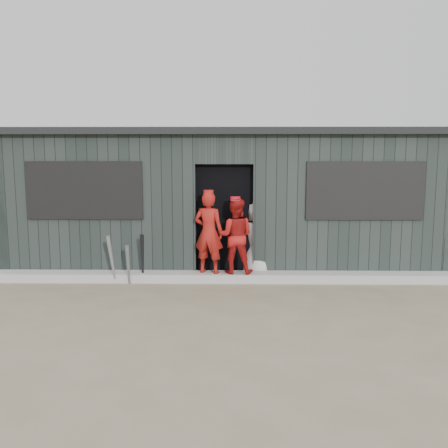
{
  "coord_description": "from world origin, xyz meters",
  "views": [
    {
      "loc": [
        0.13,
        -6.53,
        2.22
      ],
      "look_at": [
        0.0,
        1.8,
        1.0
      ],
      "focal_mm": 40.0,
      "sensor_mm": 36.0,
      "label": 1
    }
  ],
  "objects_px": {
    "player_red_left": "(209,233)",
    "player_grey_back": "(257,240)",
    "player_red_right": "(235,236)",
    "bat_right": "(143,258)",
    "bat_left": "(112,260)",
    "dugout": "(225,198)",
    "bat_mid": "(128,265)"
  },
  "relations": [
    {
      "from": "bat_right",
      "to": "player_red_left",
      "type": "xyz_separation_m",
      "value": [
        1.13,
        0.09,
        0.43
      ]
    },
    {
      "from": "bat_left",
      "to": "player_red_left",
      "type": "distance_m",
      "value": 1.68
    },
    {
      "from": "bat_mid",
      "to": "player_red_right",
      "type": "height_order",
      "value": "player_red_right"
    },
    {
      "from": "bat_left",
      "to": "player_red_left",
      "type": "bearing_deg",
      "value": 9.4
    },
    {
      "from": "dugout",
      "to": "player_grey_back",
      "type": "bearing_deg",
      "value": -66.46
    },
    {
      "from": "bat_left",
      "to": "bat_mid",
      "type": "xyz_separation_m",
      "value": [
        0.27,
        0.0,
        -0.08
      ]
    },
    {
      "from": "dugout",
      "to": "bat_right",
      "type": "bearing_deg",
      "value": -128.1
    },
    {
      "from": "bat_right",
      "to": "player_grey_back",
      "type": "xyz_separation_m",
      "value": [
        1.97,
        0.43,
        0.25
      ]
    },
    {
      "from": "bat_mid",
      "to": "player_grey_back",
      "type": "height_order",
      "value": "player_grey_back"
    },
    {
      "from": "player_red_left",
      "to": "dugout",
      "type": "xyz_separation_m",
      "value": [
        0.26,
        1.68,
        0.44
      ]
    },
    {
      "from": "bat_mid",
      "to": "dugout",
      "type": "relative_size",
      "value": 0.08
    },
    {
      "from": "bat_mid",
      "to": "bat_right",
      "type": "height_order",
      "value": "bat_right"
    },
    {
      "from": "player_red_left",
      "to": "player_grey_back",
      "type": "xyz_separation_m",
      "value": [
        0.84,
        0.34,
        -0.18
      ]
    },
    {
      "from": "player_red_right",
      "to": "dugout",
      "type": "height_order",
      "value": "dugout"
    },
    {
      "from": "bat_right",
      "to": "bat_mid",
      "type": "bearing_deg",
      "value": -139.62
    },
    {
      "from": "bat_left",
      "to": "dugout",
      "type": "distance_m",
      "value": 2.83
    },
    {
      "from": "bat_mid",
      "to": "player_grey_back",
      "type": "xyz_separation_m",
      "value": [
        2.17,
        0.61,
        0.32
      ]
    },
    {
      "from": "bat_left",
      "to": "bat_mid",
      "type": "height_order",
      "value": "bat_left"
    },
    {
      "from": "player_red_right",
      "to": "dugout",
      "type": "xyz_separation_m",
      "value": [
        -0.19,
        1.68,
        0.49
      ]
    },
    {
      "from": "bat_right",
      "to": "player_red_right",
      "type": "relative_size",
      "value": 0.66
    },
    {
      "from": "bat_mid",
      "to": "player_red_right",
      "type": "relative_size",
      "value": 0.54
    },
    {
      "from": "player_red_right",
      "to": "player_red_left",
      "type": "bearing_deg",
      "value": 6.18
    },
    {
      "from": "bat_left",
      "to": "bat_right",
      "type": "bearing_deg",
      "value": 20.39
    },
    {
      "from": "bat_right",
      "to": "player_grey_back",
      "type": "height_order",
      "value": "player_grey_back"
    },
    {
      "from": "player_red_right",
      "to": "bat_mid",
      "type": "bearing_deg",
      "value": 14.22
    },
    {
      "from": "player_red_left",
      "to": "dugout",
      "type": "height_order",
      "value": "dugout"
    },
    {
      "from": "bat_left",
      "to": "player_grey_back",
      "type": "height_order",
      "value": "player_grey_back"
    },
    {
      "from": "bat_left",
      "to": "player_red_right",
      "type": "xyz_separation_m",
      "value": [
        2.06,
        0.27,
        0.37
      ]
    },
    {
      "from": "player_red_left",
      "to": "player_red_right",
      "type": "bearing_deg",
      "value": -162.92
    },
    {
      "from": "bat_right",
      "to": "player_red_left",
      "type": "height_order",
      "value": "player_red_left"
    },
    {
      "from": "player_grey_back",
      "to": "player_red_left",
      "type": "bearing_deg",
      "value": 41.28
    },
    {
      "from": "bat_left",
      "to": "dugout",
      "type": "bearing_deg",
      "value": 46.19
    }
  ]
}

